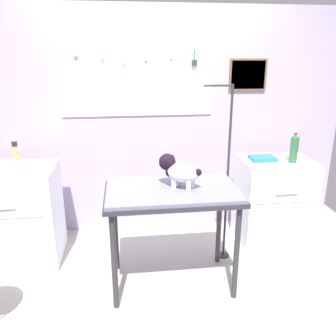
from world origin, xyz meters
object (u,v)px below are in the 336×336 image
(grooming_arm, at_px, (226,183))
(grooming_table, at_px, (172,199))
(counter_left, at_px, (14,215))
(conditioner_bottle, at_px, (16,153))
(cabinet_right, at_px, (273,201))
(dog, at_px, (178,170))
(soda_bottle, at_px, (294,149))

(grooming_arm, bearing_deg, grooming_table, -148.01)
(counter_left, xyz_separation_m, conditioner_bottle, (0.02, 0.23, 0.52))
(cabinet_right, bearing_deg, grooming_table, -152.68)
(counter_left, distance_m, conditioner_bottle, 0.57)
(grooming_table, xyz_separation_m, counter_left, (-1.38, 0.53, -0.32))
(grooming_table, height_order, dog, dog)
(conditioner_bottle, height_order, soda_bottle, soda_bottle)
(grooming_arm, relative_size, counter_left, 1.81)
(dog, bearing_deg, grooming_arm, 33.65)
(counter_left, height_order, cabinet_right, counter_left)
(grooming_arm, height_order, cabinet_right, grooming_arm)
(grooming_table, bearing_deg, cabinet_right, 27.32)
(grooming_arm, relative_size, soda_bottle, 5.66)
(grooming_arm, bearing_deg, cabinet_right, 22.55)
(dog, xyz_separation_m, counter_left, (-1.43, 0.52, -0.55))
(soda_bottle, bearing_deg, conditioner_bottle, 173.53)
(conditioner_bottle, relative_size, soda_bottle, 0.66)
(soda_bottle, bearing_deg, cabinet_right, 140.51)
(counter_left, bearing_deg, grooming_table, -21.15)
(grooming_arm, bearing_deg, soda_bottle, 11.97)
(soda_bottle, bearing_deg, counter_left, 178.73)
(grooming_arm, distance_m, conditioner_bottle, 1.96)
(grooming_arm, xyz_separation_m, cabinet_right, (0.57, 0.24, -0.32))
(dog, relative_size, cabinet_right, 0.40)
(grooming_table, xyz_separation_m, cabinet_right, (1.10, 0.57, -0.33))
(grooming_arm, bearing_deg, dog, -146.35)
(grooming_arm, bearing_deg, counter_left, 174.00)
(conditioner_bottle, bearing_deg, counter_left, -95.49)
(conditioner_bottle, bearing_deg, cabinet_right, -4.64)
(counter_left, distance_m, soda_bottle, 2.65)
(dog, bearing_deg, grooming_table, -168.21)
(grooming_arm, relative_size, conditioner_bottle, 8.60)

